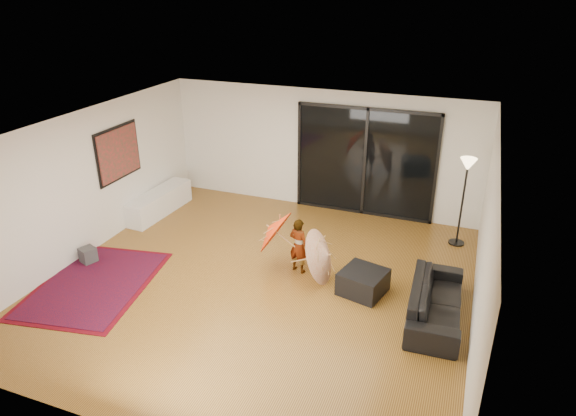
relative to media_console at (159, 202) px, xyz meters
The scene contains 17 objects.
floor 3.75m from the media_console, 29.74° to the right, with size 7.00×7.00×0.00m, color #9F6E2B.
ceiling 4.47m from the media_console, 29.74° to the right, with size 7.00×7.00×0.00m, color white.
wall_back 3.80m from the media_console, 26.82° to the left, with size 7.00×7.00×0.00m, color silver.
wall_front 6.36m from the media_console, 58.75° to the right, with size 7.00×7.00×0.00m, color silver.
wall_left 2.17m from the media_console, 97.67° to the right, with size 7.00×7.00×0.00m, color silver.
wall_right 7.09m from the media_console, 15.38° to the right, with size 7.00×7.00×0.00m, color silver.
sliding_door 4.64m from the media_console, 20.76° to the left, with size 3.06×0.07×2.40m.
painting 1.65m from the media_console, 104.02° to the right, with size 0.04×1.28×1.08m.
media_console is the anchor object (origin of this frame).
speaker 2.35m from the media_console, 90.00° to the right, with size 0.26×0.26×0.30m, color #424244.
persian_rug 3.01m from the media_console, 78.31° to the right, with size 2.22×2.81×0.02m.
sofa 6.46m from the media_console, 16.22° to the right, with size 1.96×0.77×0.57m, color black.
ottoman 5.22m from the media_console, 16.88° to the right, with size 0.69×0.69×0.40m, color black.
floor_lamp 6.51m from the media_console, ahead, with size 0.31×0.31×1.78m.
child 3.96m from the media_console, 18.41° to the right, with size 0.37×0.25×1.02m, color #999999.
parasol_orange 3.49m from the media_console, 22.09° to the right, with size 0.62×0.89×0.90m.
parasol_white 4.58m from the media_console, 17.82° to the right, with size 0.55×0.98×0.98m.
Camera 1 is at (3.15, -6.94, 4.84)m, focal length 32.00 mm.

